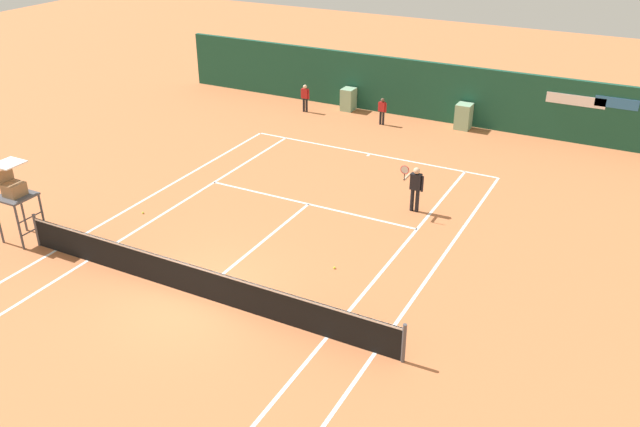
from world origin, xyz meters
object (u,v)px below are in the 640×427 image
at_px(ball_kid_left_post, 305,96).
at_px(umpire_chair, 15,192).
at_px(tennis_ball_near_service_line, 334,268).
at_px(player_on_baseline, 415,186).
at_px(ball_kid_centre_post, 382,109).
at_px(tennis_ball_by_sideline, 143,213).

bearing_deg(ball_kid_left_post, umpire_chair, 82.89).
distance_m(umpire_chair, tennis_ball_near_service_line, 10.00).
bearing_deg(ball_kid_left_post, player_on_baseline, 137.02).
relative_size(umpire_chair, ball_kid_centre_post, 2.09).
xyz_separation_m(umpire_chair, player_on_baseline, (10.14, 7.53, -0.70)).
bearing_deg(tennis_ball_by_sideline, ball_kid_centre_post, 73.29).
relative_size(player_on_baseline, tennis_ball_by_sideline, 27.05).
bearing_deg(tennis_ball_near_service_line, tennis_ball_by_sideline, 178.68).
height_order(umpire_chair, ball_kid_left_post, umpire_chair).
height_order(player_on_baseline, tennis_ball_near_service_line, player_on_baseline).
xyz_separation_m(umpire_chair, ball_kid_left_post, (1.73, 15.19, -0.89)).
bearing_deg(umpire_chair, player_on_baseline, 126.58).
bearing_deg(tennis_ball_by_sideline, player_on_baseline, 28.79).
xyz_separation_m(ball_kid_centre_post, tennis_ball_by_sideline, (-3.63, -12.09, -0.68)).
bearing_deg(ball_kid_centre_post, player_on_baseline, 124.00).
bearing_deg(player_on_baseline, umpire_chair, 36.18).
distance_m(ball_kid_centre_post, tennis_ball_by_sideline, 12.64).
distance_m(umpire_chair, player_on_baseline, 12.65).
bearing_deg(umpire_chair, tennis_ball_by_sideline, 146.04).
bearing_deg(player_on_baseline, ball_kid_centre_post, -60.45).
xyz_separation_m(player_on_baseline, tennis_ball_near_service_line, (-0.72, -4.59, -0.92)).
xyz_separation_m(umpire_chair, tennis_ball_near_service_line, (9.42, 2.93, -1.62)).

